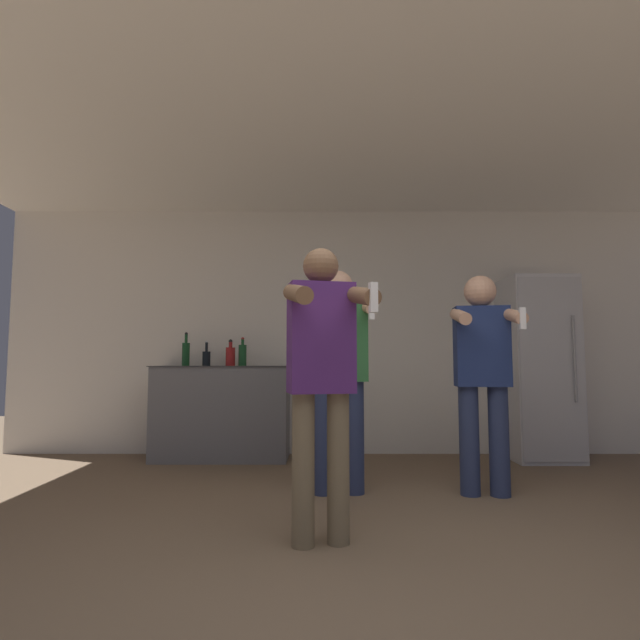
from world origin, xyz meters
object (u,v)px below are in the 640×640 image
bottle_clear_vodka (242,354)px  person_woman_foreground (321,365)px  bottle_short_whiskey (206,357)px  refrigerator (537,368)px  person_spectator_back (338,367)px  person_man_side (482,368)px  bottle_brown_liquor (185,353)px  bottle_green_wine (230,356)px

bottle_clear_vodka → person_woman_foreground: person_woman_foreground is taller
bottle_clear_vodka → person_woman_foreground: bearing=-71.4°
bottle_short_whiskey → refrigerator: bearing=-0.6°
bottle_clear_vodka → person_spectator_back: size_ratio=0.18×
person_man_side → person_spectator_back: (-1.03, 0.06, 0.01)m
refrigerator → bottle_short_whiskey: refrigerator is taller
person_woman_foreground → person_man_side: size_ratio=0.99×
bottle_brown_liquor → bottle_green_wine: size_ratio=1.27×
bottle_brown_liquor → person_man_side: person_man_side is taller
bottle_brown_liquor → person_spectator_back: (1.47, -1.29, -0.12)m
bottle_clear_vodka → bottle_short_whiskey: size_ratio=1.13×
refrigerator → person_man_side: refrigerator is taller
bottle_clear_vodka → person_spectator_back: person_spectator_back is taller
person_woman_foreground → person_spectator_back: 1.02m
bottle_green_wine → person_woman_foreground: size_ratio=0.17×
bottle_short_whiskey → person_woman_foreground: (1.13, -2.31, -0.06)m
person_man_side → person_woman_foreground: bearing=-140.5°
person_man_side → person_spectator_back: size_ratio=0.97×
bottle_clear_vodka → person_spectator_back: bearing=-55.0°
refrigerator → bottle_clear_vodka: refrigerator is taller
bottle_green_wine → person_woman_foreground: (0.90, -2.31, -0.08)m
refrigerator → bottle_green_wine: 3.03m
person_woman_foreground → bottle_green_wine: bearing=111.2°
bottle_green_wine → person_woman_foreground: bearing=-68.8°
bottle_green_wine → bottle_short_whiskey: bearing=180.0°
bottle_short_whiskey → person_man_side: person_man_side is taller
bottle_short_whiskey → person_man_side: (2.29, -1.35, -0.09)m
bottle_green_wine → person_woman_foreground: person_woman_foreground is taller
bottle_brown_liquor → bottle_clear_vodka: (0.56, -0.00, -0.01)m
bottle_clear_vodka → person_man_side: (1.94, -1.35, -0.12)m
bottle_clear_vodka → refrigerator: bearing=-0.7°
bottle_brown_liquor → person_man_side: 2.84m
bottle_short_whiskey → bottle_clear_vodka: bearing=-0.0°
bottle_green_wine → bottle_short_whiskey: bottle_green_wine is taller
bottle_green_wine → person_man_side: size_ratio=0.17×
bottle_green_wine → bottle_clear_vodka: size_ratio=0.92×
person_spectator_back → person_man_side: bearing=-3.3°
bottle_brown_liquor → person_man_side: bearing=-28.4°
refrigerator → bottle_clear_vodka: (-2.91, 0.04, 0.13)m
bottle_clear_vodka → person_woman_foreground: (0.78, -2.31, -0.09)m
person_woman_foreground → person_spectator_back: person_spectator_back is taller
bottle_brown_liquor → refrigerator: bearing=-0.6°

